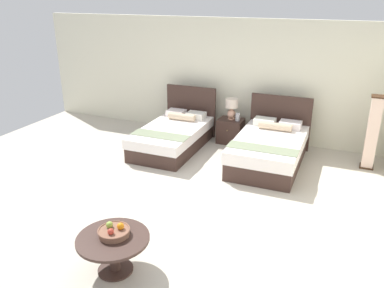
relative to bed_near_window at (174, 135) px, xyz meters
name	(u,v)px	position (x,y,z in m)	size (l,w,h in m)	color
ground_plane	(177,201)	(1.04, -2.03, -0.30)	(10.15, 10.30, 0.02)	beige
wall_back	(240,80)	(1.04, 1.32, 1.04)	(10.15, 0.12, 2.64)	silver
bed_near_window	(174,135)	(0.00, 0.00, 0.00)	(1.20, 2.13, 1.15)	#3A2620
bed_near_corner	(269,149)	(2.07, -0.01, 0.03)	(1.29, 2.10, 1.14)	#3A2620
nightstand	(230,131)	(1.01, 0.81, -0.02)	(0.54, 0.48, 0.54)	#3A2620
table_lamp	(232,107)	(1.01, 0.83, 0.53)	(0.27, 0.27, 0.46)	tan
vase	(238,117)	(1.17, 0.77, 0.34)	(0.10, 0.10, 0.17)	#B9B7BC
coffee_table	(113,246)	(1.08, -3.87, 0.07)	(0.87, 0.87, 0.47)	#3A2620
fruit_bowl	(114,231)	(1.07, -3.82, 0.24)	(0.38, 0.38, 0.15)	brown
floor_lamp_corner	(372,133)	(3.85, 0.56, 0.42)	(0.25, 0.25, 1.41)	#3B2313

